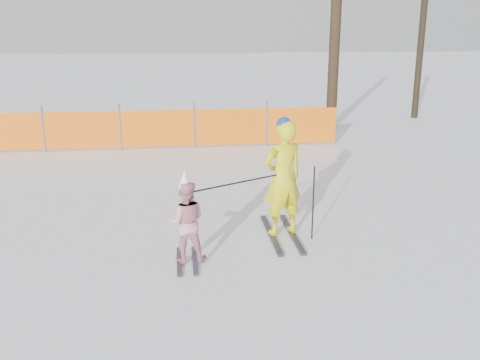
# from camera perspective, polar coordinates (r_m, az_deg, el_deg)

# --- Properties ---
(ground) EXTENTS (120.00, 120.00, 0.00)m
(ground) POSITION_cam_1_polar(r_m,az_deg,el_deg) (7.99, 0.43, -7.91)
(ground) COLOR white
(ground) RESTS_ON ground
(adult) EXTENTS (0.78, 1.67, 1.92)m
(adult) POSITION_cam_1_polar(r_m,az_deg,el_deg) (8.39, 4.59, 0.21)
(adult) COLOR black
(adult) RESTS_ON ground
(child) EXTENTS (0.58, 0.95, 1.36)m
(child) POSITION_cam_1_polar(r_m,az_deg,el_deg) (7.53, -5.80, -4.39)
(child) COLOR black
(child) RESTS_ON ground
(ski_poles) EXTENTS (1.90, 0.75, 1.19)m
(ski_poles) POSITION_cam_1_polar(r_m,az_deg,el_deg) (8.08, 3.39, -1.30)
(ski_poles) COLOR black
(ski_poles) RESTS_ON ground
(safety_fence) EXTENTS (16.00, 0.06, 1.25)m
(safety_fence) POSITION_cam_1_polar(r_m,az_deg,el_deg) (15.18, -20.55, 4.89)
(safety_fence) COLOR #595960
(safety_fence) RESTS_ON ground
(tree_trunks) EXTENTS (3.86, 1.73, 5.59)m
(tree_trunks) POSITION_cam_1_polar(r_m,az_deg,el_deg) (18.63, 12.93, 14.22)
(tree_trunks) COLOR #2E2114
(tree_trunks) RESTS_ON ground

